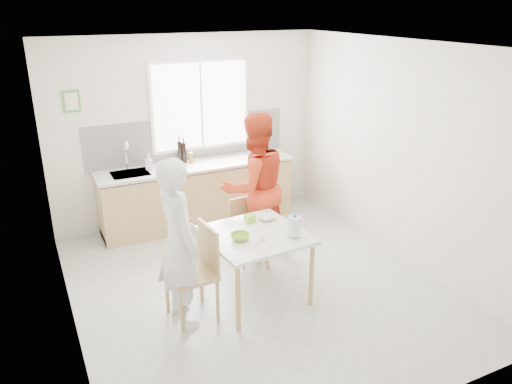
# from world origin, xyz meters

# --- Properties ---
(ground) EXTENTS (4.50, 4.50, 0.00)m
(ground) POSITION_xyz_m (0.00, 0.00, 0.00)
(ground) COLOR #B7B7B2
(ground) RESTS_ON ground
(room_shell) EXTENTS (4.50, 4.50, 4.50)m
(room_shell) POSITION_xyz_m (0.00, 0.00, 1.64)
(room_shell) COLOR silver
(room_shell) RESTS_ON ground
(window) EXTENTS (1.50, 0.06, 1.30)m
(window) POSITION_xyz_m (0.20, 2.23, 1.70)
(window) COLOR white
(window) RESTS_ON room_shell
(backsplash) EXTENTS (3.00, 0.02, 0.65)m
(backsplash) POSITION_xyz_m (0.00, 2.24, 1.23)
(backsplash) COLOR white
(backsplash) RESTS_ON room_shell
(picture_frame) EXTENTS (0.22, 0.03, 0.28)m
(picture_frame) POSITION_xyz_m (-1.55, 2.23, 1.90)
(picture_frame) COLOR #488F41
(picture_frame) RESTS_ON room_shell
(kitchen_counter) EXTENTS (2.84, 0.64, 1.37)m
(kitchen_counter) POSITION_xyz_m (-0.00, 1.95, 0.42)
(kitchen_counter) COLOR tan
(kitchen_counter) RESTS_ON ground
(dining_table) EXTENTS (1.09, 1.09, 0.78)m
(dining_table) POSITION_xyz_m (-0.12, -0.21, 0.70)
(dining_table) COLOR white
(dining_table) RESTS_ON ground
(chair_left) EXTENTS (0.50, 0.50, 1.00)m
(chair_left) POSITION_xyz_m (-0.79, -0.27, 0.55)
(chair_left) COLOR tan
(chair_left) RESTS_ON ground
(chair_far) EXTENTS (0.40, 0.40, 0.81)m
(chair_far) POSITION_xyz_m (0.17, 0.62, 0.45)
(chair_far) COLOR tan
(chair_far) RESTS_ON ground
(person_white) EXTENTS (0.47, 0.67, 1.76)m
(person_white) POSITION_xyz_m (-0.97, -0.28, 0.88)
(person_white) COLOR white
(person_white) RESTS_ON ground
(person_red) EXTENTS (0.97, 0.78, 1.88)m
(person_red) POSITION_xyz_m (0.31, 0.68, 0.94)
(person_red) COLOR red
(person_red) RESTS_ON ground
(bowl_green) EXTENTS (0.22, 0.22, 0.06)m
(bowl_green) POSITION_xyz_m (-0.32, -0.28, 0.81)
(bowl_green) COLOR #8DC02C
(bowl_green) RESTS_ON dining_table
(bowl_white) EXTENTS (0.22, 0.22, 0.05)m
(bowl_white) POSITION_xyz_m (0.16, 0.06, 0.80)
(bowl_white) COLOR white
(bowl_white) RESTS_ON dining_table
(milk_jug) EXTENTS (0.18, 0.13, 0.23)m
(milk_jug) POSITION_xyz_m (0.22, -0.47, 0.91)
(milk_jug) COLOR white
(milk_jug) RESTS_ON dining_table
(green_box) EXTENTS (0.11, 0.11, 0.09)m
(green_box) POSITION_xyz_m (-0.04, 0.07, 0.82)
(green_box) COLOR #8BCE2F
(green_box) RESTS_ON dining_table
(spoon) EXTENTS (0.15, 0.08, 0.01)m
(spoon) POSITION_xyz_m (-0.18, -0.44, 0.79)
(spoon) COLOR #A5A5AA
(spoon) RESTS_ON dining_table
(cutting_board) EXTENTS (0.36, 0.26, 0.01)m
(cutting_board) POSITION_xyz_m (1.17, 1.85, 0.93)
(cutting_board) COLOR #AED932
(cutting_board) RESTS_ON kitchen_counter
(wine_bottle_a) EXTENTS (0.07, 0.07, 0.32)m
(wine_bottle_a) POSITION_xyz_m (-0.19, 2.12, 1.08)
(wine_bottle_a) COLOR black
(wine_bottle_a) RESTS_ON kitchen_counter
(wine_bottle_b) EXTENTS (0.07, 0.07, 0.30)m
(wine_bottle_b) POSITION_xyz_m (-0.13, 2.10, 1.07)
(wine_bottle_b) COLOR black
(wine_bottle_b) RESTS_ON kitchen_counter
(jar_amber) EXTENTS (0.06, 0.06, 0.16)m
(jar_amber) POSITION_xyz_m (-0.06, 2.02, 1.00)
(jar_amber) COLOR #8D5B1E
(jar_amber) RESTS_ON kitchen_counter
(soap_bottle) EXTENTS (0.11, 0.11, 0.21)m
(soap_bottle) POSITION_xyz_m (-0.67, 2.01, 1.02)
(soap_bottle) COLOR #999999
(soap_bottle) RESTS_ON kitchen_counter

